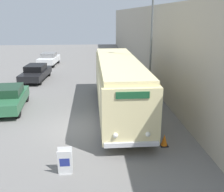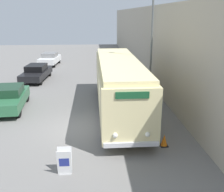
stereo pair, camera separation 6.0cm
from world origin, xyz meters
name	(u,v)px [view 2 (the right image)]	position (x,y,z in m)	size (l,w,h in m)	color
ground_plane	(81,128)	(0.00, 0.00, 0.00)	(80.00, 80.00, 0.00)	slate
building_wall_right	(150,45)	(5.73, 10.00, 3.22)	(0.30, 60.00, 6.44)	#B2A893
vintage_bus	(119,83)	(2.25, 2.40, 1.82)	(2.45, 11.06, 3.22)	black
sign_board	(64,162)	(-0.41, -4.11, 0.51)	(0.53, 0.39, 1.05)	gray
streetlamp	(152,31)	(4.38, 3.44, 4.80)	(0.36, 0.36, 7.59)	#595E60
parked_car_near	(10,98)	(-4.53, 3.25, 0.76)	(2.06, 4.47, 1.48)	black
parked_car_mid	(36,72)	(-4.42, 10.97, 0.71)	(2.22, 4.88, 1.39)	black
parked_car_far	(50,59)	(-4.32, 18.29, 0.76)	(2.23, 4.26, 1.45)	black
traffic_cone	(164,140)	(3.89, -2.23, 0.27)	(0.36, 0.36, 0.56)	black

